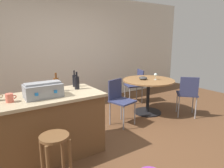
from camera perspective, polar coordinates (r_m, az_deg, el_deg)
The scene contains 15 objects.
ground_plane at distance 3.50m, azimuth 0.74°, elevation -15.21°, with size 8.80×8.80×0.00m, color brown.
back_wall at distance 5.19m, azimuth -14.11°, elevation 9.20°, with size 8.00×0.10×2.70m, color beige.
kitchen_island at distance 3.01m, azimuth -17.20°, elevation -11.17°, with size 1.46×0.76×0.89m.
wooden_stool at distance 2.35m, azimuth -15.71°, elevation -17.86°, with size 0.31×0.31×0.65m.
dining_table at distance 4.52m, azimuth 10.21°, elevation -0.95°, with size 1.12×1.12×0.76m.
folding_chair_near at distance 5.29m, azimuth 6.81°, elevation 0.21°, with size 0.50×0.50×0.85m.
folding_chair_far at distance 3.89m, azimuth 2.20°, elevation -4.03°, with size 0.48×0.48×0.87m.
folding_chair_left at distance 4.53m, azimuth 20.56°, elevation -2.32°, with size 0.57×0.57×0.88m.
toolbox at distance 2.76m, azimuth -18.85°, elevation -1.65°, with size 0.47×0.28×0.20m.
bottle_0 at distance 3.08m, azimuth -9.87°, elevation 0.42°, with size 0.07×0.07×0.26m.
bottle_1 at distance 3.01m, azimuth -15.44°, elevation -0.06°, with size 0.07×0.07×0.27m.
bottle_2 at distance 3.24m, azimuth -10.55°, elevation 1.00°, with size 0.06×0.06×0.26m.
cup_1 at distance 2.72m, azimuth -26.94°, elevation -3.52°, with size 0.13×0.09×0.11m.
wine_glass at distance 4.49m, azimuth 12.20°, elevation 2.53°, with size 0.07×0.07×0.14m.
serving_bowl at distance 4.46m, azimuth 8.77°, elevation 1.67°, with size 0.18×0.18×0.07m, color #383838.
Camera 1 is at (-1.75, -2.55, 1.64)m, focal length 32.39 mm.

